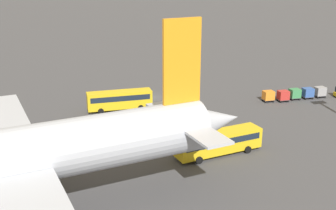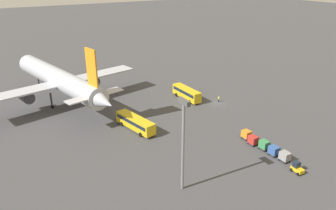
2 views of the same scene
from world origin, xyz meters
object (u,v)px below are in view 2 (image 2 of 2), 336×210
(airplane, at_px, (59,79))
(worker_person, at_px, (219,99))
(baggage_tug, at_px, (297,168))
(shuttle_bus_near, at_px, (187,93))
(shuttle_bus_far, at_px, (135,122))
(cargo_cart_green, at_px, (264,145))
(cargo_cart_orange, at_px, (246,134))
(cargo_cart_blue, at_px, (274,150))
(cargo_cart_red, at_px, (253,140))
(cargo_cart_grey, at_px, (285,156))

(airplane, distance_m, worker_person, 45.69)
(baggage_tug, bearing_deg, shuttle_bus_near, -0.80)
(shuttle_bus_far, bearing_deg, cargo_cart_green, -150.80)
(shuttle_bus_near, height_order, cargo_cart_orange, shuttle_bus_near)
(shuttle_bus_near, relative_size, baggage_tug, 4.59)
(cargo_cart_blue, bearing_deg, worker_person, -16.74)
(shuttle_bus_far, height_order, cargo_cart_orange, shuttle_bus_far)
(cargo_cart_red, bearing_deg, cargo_cart_green, -168.04)
(shuttle_bus_near, bearing_deg, shuttle_bus_far, 114.17)
(airplane, xyz_separation_m, baggage_tug, (-57.56, -30.08, -6.25))
(worker_person, bearing_deg, airplane, 61.01)
(shuttle_bus_far, bearing_deg, cargo_cart_grey, -156.62)
(airplane, relative_size, cargo_cart_grey, 25.70)
(airplane, height_order, shuttle_bus_near, airplane)
(cargo_cart_grey, bearing_deg, worker_person, -15.09)
(cargo_cart_red, distance_m, cargo_cart_orange, 2.79)
(airplane, bearing_deg, cargo_cart_orange, -156.51)
(shuttle_bus_near, relative_size, shuttle_bus_far, 0.90)
(cargo_cart_blue, bearing_deg, cargo_cart_orange, -0.23)
(cargo_cart_red, height_order, cargo_cart_orange, same)
(worker_person, height_order, cargo_cart_blue, cargo_cart_blue)
(worker_person, distance_m, cargo_cart_red, 25.40)
(shuttle_bus_near, relative_size, cargo_cart_grey, 5.48)
(shuttle_bus_near, bearing_deg, worker_person, -135.70)
(shuttle_bus_near, xyz_separation_m, cargo_cart_green, (-32.97, 1.90, -0.83))
(shuttle_bus_far, bearing_deg, cargo_cart_orange, -142.93)
(cargo_cart_grey, distance_m, cargo_cart_orange, 10.91)
(cargo_cart_blue, bearing_deg, airplane, 31.14)
(cargo_cart_blue, bearing_deg, shuttle_bus_near, -3.11)
(baggage_tug, bearing_deg, airplane, 30.44)
(shuttle_bus_far, relative_size, cargo_cart_blue, 6.08)
(airplane, relative_size, worker_person, 30.42)
(shuttle_bus_near, xyz_separation_m, shuttle_bus_far, (-10.38, 21.52, -0.13))
(cargo_cart_blue, distance_m, cargo_cart_orange, 8.18)
(shuttle_bus_far, distance_m, cargo_cart_orange, 26.06)
(cargo_cart_grey, bearing_deg, airplane, 29.98)
(shuttle_bus_far, height_order, cargo_cart_blue, shuttle_bus_far)
(cargo_cart_red, bearing_deg, shuttle_bus_far, 43.79)
(shuttle_bus_near, xyz_separation_m, worker_person, (-6.61, -6.81, -1.15))
(airplane, bearing_deg, shuttle_bus_near, -127.34)
(airplane, height_order, worker_person, airplane)
(shuttle_bus_far, xyz_separation_m, cargo_cart_green, (-22.60, -19.62, -0.70))
(cargo_cart_grey, distance_m, cargo_cart_red, 8.21)
(shuttle_bus_far, distance_m, cargo_cart_grey, 34.32)
(worker_person, xyz_separation_m, cargo_cart_orange, (-20.91, 8.72, 0.32))
(cargo_cart_green, height_order, cargo_cart_orange, same)
(baggage_tug, bearing_deg, worker_person, -12.08)
(baggage_tug, bearing_deg, cargo_cart_green, -2.04)
(shuttle_bus_near, relative_size, cargo_cart_green, 5.48)
(baggage_tug, xyz_separation_m, cargo_cart_orange, (14.71, -0.78, 0.25))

